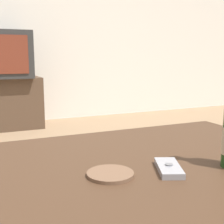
{
  "coord_description": "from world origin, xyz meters",
  "views": [
    {
      "loc": [
        -0.3,
        -0.59,
        0.74
      ],
      "look_at": [
        0.07,
        0.24,
        0.57
      ],
      "focal_mm": 50.0,
      "sensor_mm": 36.0,
      "label": 1
    }
  ],
  "objects": [
    {
      "name": "coaster",
      "position": [
        -0.04,
        0.01,
        0.48
      ],
      "size": [
        0.11,
        0.11,
        0.01
      ],
      "color": "brown",
      "rests_on": "coffee_table"
    },
    {
      "name": "tv_stand",
      "position": [
        -0.07,
        2.75,
        0.26
      ],
      "size": [
        0.81,
        0.41,
        0.52
      ],
      "color": "#4C3828",
      "rests_on": "ground_plane"
    },
    {
      "name": "coffee_table",
      "position": [
        0.0,
        0.0,
        0.41
      ],
      "size": [
        1.14,
        0.81,
        0.47
      ],
      "color": "#422B1C",
      "rests_on": "ground_plane"
    },
    {
      "name": "cell_phone",
      "position": [
        0.1,
        -0.01,
        0.48
      ],
      "size": [
        0.09,
        0.13,
        0.02
      ],
      "rotation": [
        0.0,
        0.0,
        -0.4
      ],
      "color": "gray",
      "rests_on": "coffee_table"
    }
  ]
}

